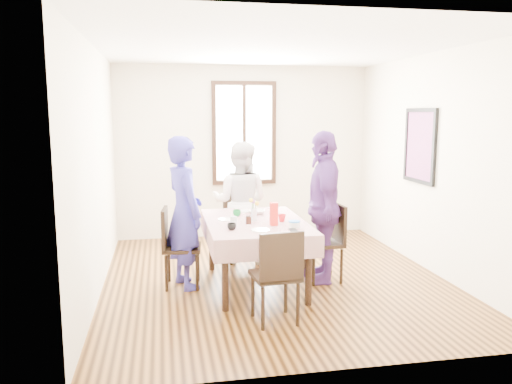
% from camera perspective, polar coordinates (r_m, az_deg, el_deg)
% --- Properties ---
extents(ground, '(4.50, 4.50, 0.00)m').
position_cam_1_polar(ground, '(6.22, 2.06, -9.62)').
color(ground, black).
rests_on(ground, ground).
extents(back_wall, '(4.00, 0.00, 4.00)m').
position_cam_1_polar(back_wall, '(8.13, -1.36, 4.48)').
color(back_wall, beige).
rests_on(back_wall, ground).
extents(right_wall, '(0.00, 4.50, 4.50)m').
position_cam_1_polar(right_wall, '(6.66, 19.19, 3.02)').
color(right_wall, beige).
rests_on(right_wall, ground).
extents(window_frame, '(1.02, 0.06, 1.62)m').
position_cam_1_polar(window_frame, '(8.09, -1.34, 6.59)').
color(window_frame, black).
rests_on(window_frame, back_wall).
extents(window_pane, '(0.90, 0.02, 1.50)m').
position_cam_1_polar(window_pane, '(8.10, -1.35, 6.59)').
color(window_pane, white).
rests_on(window_pane, back_wall).
extents(art_poster, '(0.04, 0.76, 0.96)m').
position_cam_1_polar(art_poster, '(6.90, 17.90, 4.94)').
color(art_poster, red).
rests_on(art_poster, right_wall).
extents(dining_table, '(0.98, 1.50, 0.75)m').
position_cam_1_polar(dining_table, '(5.86, -0.09, -6.95)').
color(dining_table, black).
rests_on(dining_table, ground).
extents(tablecloth, '(1.10, 1.62, 0.01)m').
position_cam_1_polar(tablecloth, '(5.77, -0.09, -3.30)').
color(tablecloth, '#50000D').
rests_on(tablecloth, dining_table).
extents(chair_left, '(0.46, 0.46, 0.91)m').
position_cam_1_polar(chair_left, '(5.88, -8.27, -6.16)').
color(chair_left, black).
rests_on(chair_left, ground).
extents(chair_right, '(0.44, 0.44, 0.91)m').
position_cam_1_polar(chair_right, '(6.08, 7.49, -5.66)').
color(chair_right, black).
rests_on(chair_right, ground).
extents(chair_far, '(0.44, 0.44, 0.91)m').
position_cam_1_polar(chair_far, '(6.82, -1.66, -3.98)').
color(chair_far, black).
rests_on(chair_far, ground).
extents(chair_near, '(0.46, 0.46, 0.91)m').
position_cam_1_polar(chair_near, '(4.87, 2.14, -9.29)').
color(chair_near, black).
rests_on(chair_near, ground).
extents(person_left, '(0.59, 0.73, 1.72)m').
position_cam_1_polar(person_left, '(5.79, -8.14, -2.28)').
color(person_left, '#352F92').
rests_on(person_left, ground).
extents(person_far, '(0.94, 0.85, 1.60)m').
position_cam_1_polar(person_far, '(6.74, -1.65, -1.16)').
color(person_far, silver).
rests_on(person_far, ground).
extents(person_right, '(0.65, 1.11, 1.77)m').
position_cam_1_polar(person_right, '(5.98, 7.38, -1.67)').
color(person_right, '#592F79').
rests_on(person_right, ground).
extents(mug_black, '(0.09, 0.09, 0.07)m').
position_cam_1_polar(mug_black, '(5.32, -2.74, -3.89)').
color(mug_black, black).
rests_on(mug_black, tablecloth).
extents(mug_flag, '(0.13, 0.13, 0.08)m').
position_cam_1_polar(mug_flag, '(5.72, 2.93, -2.92)').
color(mug_flag, red).
rests_on(mug_flag, tablecloth).
extents(mug_green, '(0.14, 0.14, 0.08)m').
position_cam_1_polar(mug_green, '(6.02, -2.16, -2.37)').
color(mug_green, '#0C7226').
rests_on(mug_green, tablecloth).
extents(serving_bowl, '(0.22, 0.22, 0.05)m').
position_cam_1_polar(serving_bowl, '(6.14, 0.05, -2.25)').
color(serving_bowl, white).
rests_on(serving_bowl, tablecloth).
extents(juice_carton, '(0.08, 0.08, 0.25)m').
position_cam_1_polar(juice_carton, '(5.52, 2.01, -2.47)').
color(juice_carton, red).
rests_on(juice_carton, tablecloth).
extents(butter_tub, '(0.12, 0.12, 0.06)m').
position_cam_1_polar(butter_tub, '(5.44, 4.31, -3.67)').
color(butter_tub, white).
rests_on(butter_tub, tablecloth).
extents(jam_jar, '(0.06, 0.06, 0.09)m').
position_cam_1_polar(jam_jar, '(5.60, -0.84, -3.15)').
color(jam_jar, black).
rests_on(jam_jar, tablecloth).
extents(drinking_glass, '(0.07, 0.07, 0.10)m').
position_cam_1_polar(drinking_glass, '(5.50, -2.52, -3.28)').
color(drinking_glass, silver).
rests_on(drinking_glass, tablecloth).
extents(smartphone, '(0.07, 0.15, 0.01)m').
position_cam_1_polar(smartphone, '(5.31, 4.19, -4.27)').
color(smartphone, black).
rests_on(smartphone, tablecloth).
extents(flower_vase, '(0.07, 0.07, 0.14)m').
position_cam_1_polar(flower_vase, '(5.77, -0.24, -2.55)').
color(flower_vase, silver).
rests_on(flower_vase, tablecloth).
extents(plate_left, '(0.20, 0.20, 0.01)m').
position_cam_1_polar(plate_left, '(5.82, -3.29, -3.08)').
color(plate_left, white).
rests_on(plate_left, tablecloth).
extents(plate_far, '(0.20, 0.20, 0.01)m').
position_cam_1_polar(plate_far, '(6.32, -1.09, -2.12)').
color(plate_far, white).
rests_on(plate_far, tablecloth).
extents(plate_near, '(0.20, 0.20, 0.01)m').
position_cam_1_polar(plate_near, '(5.29, 0.51, -4.29)').
color(plate_near, white).
rests_on(plate_near, tablecloth).
extents(butter_lid, '(0.12, 0.12, 0.01)m').
position_cam_1_polar(butter_lid, '(5.43, 4.31, -3.30)').
color(butter_lid, blue).
rests_on(butter_lid, butter_tub).
extents(flower_bunch, '(0.09, 0.09, 0.10)m').
position_cam_1_polar(flower_bunch, '(5.74, -0.24, -1.40)').
color(flower_bunch, yellow).
rests_on(flower_bunch, flower_vase).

